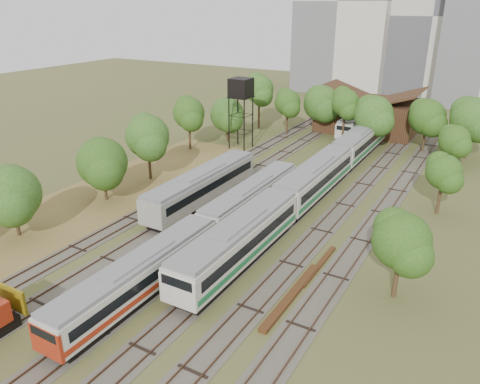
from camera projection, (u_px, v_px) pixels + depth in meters
The scene contains 16 objects.
ground at pixel (158, 307), 34.54m from camera, with size 240.00×240.00×0.00m, color #475123.
dry_grass_patch at pixel (73, 215), 49.28m from camera, with size 14.00×60.00×0.04m, color brown.
tracks at pixel (290, 193), 54.87m from camera, with size 24.60×80.00×0.19m.
railcar_red_set at pixel (205, 231), 42.11m from camera, with size 2.71×34.57×3.34m.
railcar_green_set at pixel (315, 179), 53.50m from camera, with size 3.18×52.08×3.93m.
railcar_rear at pixel (359, 122), 79.59m from camera, with size 2.84×16.08×3.51m.
old_grey_coach at pixel (203, 186), 51.61m from camera, with size 3.03×18.00×3.75m.
water_tower at pixel (241, 90), 68.73m from camera, with size 3.05×3.05×10.56m.
rail_pile_near at pixel (291, 296), 35.63m from camera, with size 0.65×9.71×0.32m, color #4F2E16.
rail_pile_far at pixel (319, 266), 39.75m from camera, with size 0.45×7.23×0.24m, color #4F2E16.
maintenance_shed at pixel (368, 114), 80.36m from camera, with size 16.45×11.55×7.58m.
tree_band_left at pixel (120, 148), 55.03m from camera, with size 8.34×52.18×8.32m.
tree_band_far at pixel (364, 108), 72.26m from camera, with size 39.28×11.38×9.38m.
tree_band_right at pixel (436, 178), 47.14m from camera, with size 4.76×38.32×6.96m.
tower_left at pixel (349, 1), 111.06m from camera, with size 22.00×16.00×42.00m, color beige.
tower_centre at pixel (440, 15), 106.94m from camera, with size 20.00×18.00×36.00m, color beige.
Camera 1 is at (19.61, -21.86, 20.97)m, focal length 35.00 mm.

